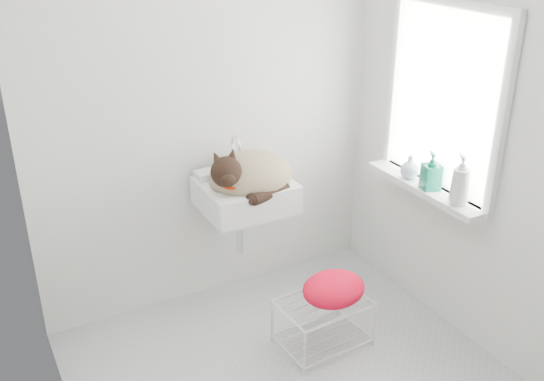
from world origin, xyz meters
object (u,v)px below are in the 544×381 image
wire_rack (323,322)px  bottle_c (409,177)px  bottle_a (458,204)px  bottle_b (430,189)px  sink (245,182)px  cat (248,176)px

wire_rack → bottle_c: size_ratio=3.35×
wire_rack → bottle_a: bottle_a is taller
wire_rack → bottle_c: bottle_c is taller
bottle_b → bottle_c: size_ratio=1.51×
bottle_b → bottle_a: bearing=-90.0°
wire_rack → bottle_a: bearing=-19.0°
sink → bottle_a: bearing=-42.4°
bottle_a → bottle_c: (0.00, 0.41, 0.00)m
cat → bottle_c: size_ratio=3.60×
bottle_c → bottle_a: bearing=-90.0°
sink → wire_rack: size_ratio=1.09×
wire_rack → cat: bearing=108.8°
sink → bottle_b: size_ratio=2.41×
bottle_b → wire_rack: bearing=178.9°
cat → wire_rack: (0.19, -0.56, -0.74)m
sink → wire_rack: bearing=-70.9°
bottle_b → bottle_c: 0.18m
cat → sink: bearing=119.9°
cat → bottle_a: 1.19m
sink → wire_rack: 0.93m
sink → wire_rack: (0.20, -0.58, -0.70)m
sink → bottle_a: size_ratio=2.21×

